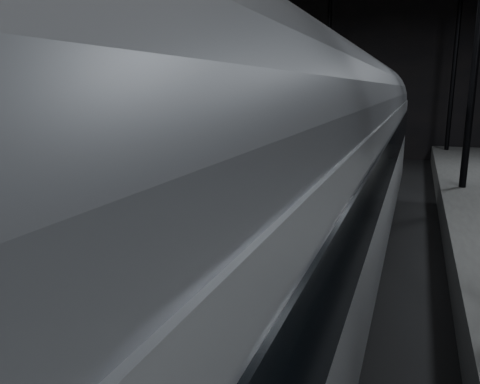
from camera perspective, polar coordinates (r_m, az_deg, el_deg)
The scene contains 6 objects.
ground at distance 12.78m, azimuth 10.41°, elevation -9.54°, with size 44.00×44.00×0.00m, color black.
platform_left at distance 15.64m, azimuth -17.69°, elevation -3.87°, with size 9.00×43.80×1.00m, color #4E4E4B.
tactile_strip at distance 13.35m, azimuth -3.29°, elevation -3.81°, with size 0.50×43.80×0.01m, color olive.
track at distance 12.75m, azimuth 10.42°, elevation -9.25°, with size 2.40×43.00×0.24m.
train at distance 10.93m, azimuth 10.04°, elevation 3.85°, with size 3.15×21.08×5.63m.
woman at distance 15.46m, azimuth -6.35°, elevation 1.88°, with size 0.67×0.44×1.83m, color tan.
Camera 1 is at (1.97, -11.69, 4.76)m, focal length 35.00 mm.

